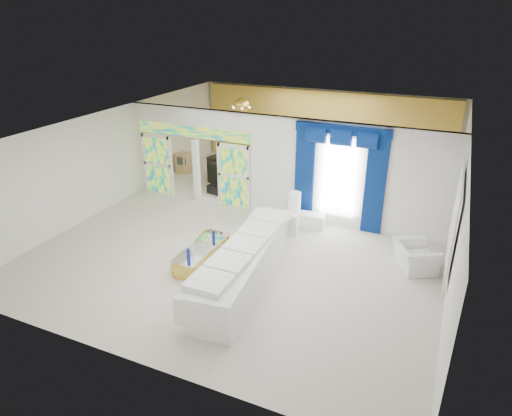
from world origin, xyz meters
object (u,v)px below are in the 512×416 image
at_px(console_table, 304,219).
at_px(armchair, 415,257).
at_px(white_sofa, 246,264).
at_px(grand_piano, 239,167).
at_px(coffee_table, 202,254).

bearing_deg(console_table, armchair, -20.42).
xyz_separation_m(white_sofa, armchair, (3.49, 2.09, -0.10)).
height_order(armchair, grand_piano, grand_piano).
bearing_deg(armchair, coffee_table, 82.24).
bearing_deg(console_table, coffee_table, -118.93).
height_order(coffee_table, grand_piano, grand_piano).
distance_m(console_table, grand_piano, 4.36).
bearing_deg(coffee_table, console_table, 61.07).
distance_m(white_sofa, console_table, 3.30).
height_order(white_sofa, grand_piano, grand_piano).
distance_m(coffee_table, armchair, 5.16).
xyz_separation_m(coffee_table, armchair, (4.84, 1.79, 0.12)).
relative_size(white_sofa, armchair, 4.49).
height_order(console_table, grand_piano, grand_piano).
distance_m(coffee_table, grand_piano, 5.98).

